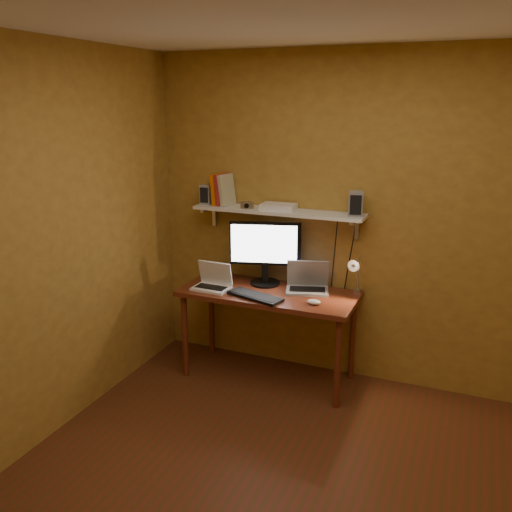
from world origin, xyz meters
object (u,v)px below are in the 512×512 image
at_px(wall_shelf, 278,212).
at_px(monitor, 265,250).
at_px(desk, 269,301).
at_px(router, 279,207).
at_px(laptop, 308,283).
at_px(speaker_right, 356,204).
at_px(shelf_camera, 247,205).
at_px(keyboard, 255,296).
at_px(speaker_left, 207,194).
at_px(mouse, 314,302).
at_px(desk_lamp, 356,272).
at_px(netbook, 213,281).

relative_size(wall_shelf, monitor, 2.46).
bearing_deg(desk, router, 89.68).
xyz_separation_m(laptop, speaker_right, (0.34, 0.04, 0.65)).
bearing_deg(laptop, desk, -168.95).
bearing_deg(shelf_camera, speaker_right, 4.55).
height_order(speaker_right, shelf_camera, speaker_right).
distance_m(keyboard, speaker_right, 1.03).
bearing_deg(speaker_left, monitor, -5.39).
height_order(keyboard, mouse, mouse).
height_order(wall_shelf, speaker_right, speaker_right).
bearing_deg(desk_lamp, shelf_camera, -179.22).
distance_m(mouse, router, 0.83).
bearing_deg(desk_lamp, keyboard, -156.79).
relative_size(desk, keyboard, 3.10).
distance_m(speaker_left, router, 0.64).
relative_size(monitor, speaker_right, 3.02).
bearing_deg(netbook, wall_shelf, 36.00).
bearing_deg(shelf_camera, speaker_left, 167.82).
height_order(speaker_right, router, speaker_right).
relative_size(laptop, shelf_camera, 3.50).
distance_m(mouse, speaker_left, 1.31).
height_order(netbook, shelf_camera, shelf_camera).
relative_size(keyboard, router, 1.65).
height_order(wall_shelf, shelf_camera, shelf_camera).
distance_m(desk_lamp, speaker_left, 1.39).
xyz_separation_m(desk, shelf_camera, (-0.23, 0.11, 0.74)).
xyz_separation_m(netbook, keyboard, (0.40, -0.07, -0.05)).
height_order(monitor, shelf_camera, shelf_camera).
relative_size(monitor, laptop, 1.48).
height_order(keyboard, shelf_camera, shelf_camera).
relative_size(netbook, desk_lamp, 0.79).
bearing_deg(keyboard, speaker_left, 163.99).
bearing_deg(desk, speaker_left, 162.49).
relative_size(laptop, speaker_left, 2.37).
height_order(netbook, speaker_right, speaker_right).
relative_size(desk, desk_lamp, 3.73).
bearing_deg(mouse, speaker_right, 61.06).
xyz_separation_m(wall_shelf, laptop, (0.28, -0.05, -0.54)).
bearing_deg(speaker_left, laptop, -4.38).
height_order(monitor, speaker_right, speaker_right).
relative_size(desk, shelf_camera, 12.74).
distance_m(monitor, netbook, 0.49).
relative_size(monitor, keyboard, 1.26).
relative_size(wall_shelf, laptop, 3.64).
height_order(wall_shelf, netbook, wall_shelf).
xyz_separation_m(keyboard, desk_lamp, (0.70, 0.30, 0.20)).
xyz_separation_m(laptop, mouse, (0.14, -0.28, -0.05)).
relative_size(laptop, keyboard, 0.85).
bearing_deg(desk_lamp, monitor, 177.58).
bearing_deg(desk, speaker_right, 16.31).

